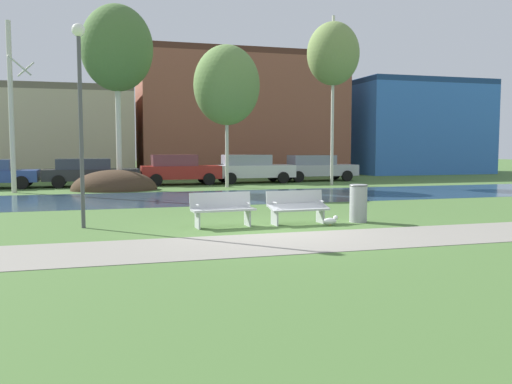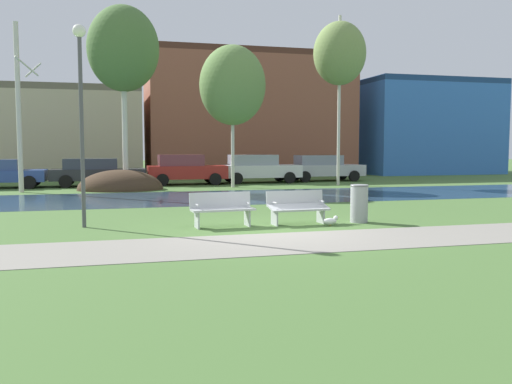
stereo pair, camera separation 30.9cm
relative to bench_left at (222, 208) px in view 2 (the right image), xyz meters
name	(u,v)px [view 2 (the right image)]	position (x,y,z in m)	size (l,w,h in m)	color
ground_plane	(203,195)	(1.01, 9.03, -0.47)	(120.00, 120.00, 0.00)	#476B33
paved_path_strip	(294,242)	(1.01, -2.59, -0.47)	(60.00, 2.50, 0.01)	gray
river_band	(207,197)	(1.01, 8.03, -0.47)	(80.00, 6.27, 0.01)	#2D475B
soil_mound	(121,190)	(-2.25, 13.03, -0.47)	(3.99, 3.14, 1.89)	#423021
bench_left	(222,208)	(0.00, 0.00, 0.00)	(1.63, 0.66, 0.87)	#B2B5B7
bench_right	(297,206)	(2.01, 0.00, 0.00)	(1.63, 0.66, 0.87)	#B2B5B7
trash_bin	(359,203)	(3.72, -0.12, 0.05)	(0.50, 0.50, 1.01)	#999B9E
seagull	(331,221)	(2.72, -0.55, -0.34)	(0.45, 0.17, 0.26)	white
streetlamp	(81,92)	(-3.37, 0.84, 2.91)	(0.32, 0.32, 5.01)	#4C4C51
birch_far_left	(19,106)	(-6.54, 12.70, 3.34)	(1.14, 1.92, 7.47)	beige
birch_left	(123,49)	(-1.99, 13.38, 6.14)	(3.35, 3.35, 8.65)	beige
birch_center_left	(233,85)	(3.23, 13.17, 4.58)	(3.28, 3.28, 7.03)	beige
birch_center	(340,54)	(8.93, 13.16, 6.37)	(2.73, 2.73, 8.80)	beige
parked_van_nearest_blue	(0,173)	(-7.92, 15.57, 0.28)	(4.07, 2.11, 1.41)	#2D4793
parked_sedan_second_dark	(96,172)	(-3.40, 15.69, 0.28)	(4.71, 2.01, 1.42)	#282B30
parked_hatch_third_red	(185,169)	(1.19, 15.74, 0.36)	(4.20, 2.01, 1.61)	maroon
parked_wagon_fourth_white	(257,168)	(5.30, 16.08, 0.35)	(4.55, 2.14, 1.58)	silver
parked_suv_fifth_silver	(323,167)	(9.46, 16.64, 0.33)	(4.62, 2.01, 1.53)	#B2B5BC
building_beige_block	(18,133)	(-8.58, 25.64, 2.44)	(15.72, 9.39, 5.82)	#BCAD8E
building_brick_low	(248,115)	(6.92, 24.63, 3.81)	(14.22, 6.75, 8.57)	brown
building_blue_store	(418,128)	(20.62, 24.53, 3.04)	(10.22, 8.10, 7.02)	#3870C6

